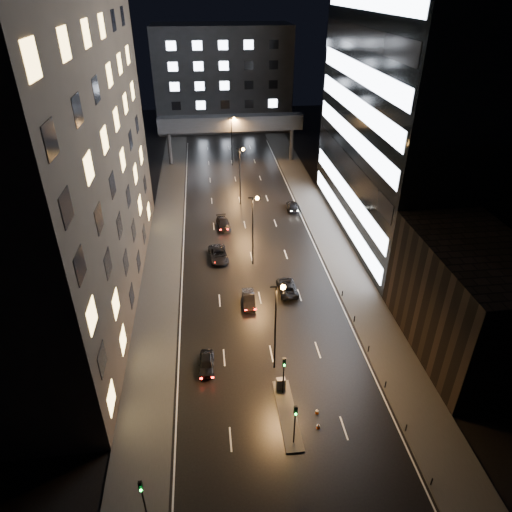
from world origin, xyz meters
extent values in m
plane|color=black|center=(0.00, 40.00, 0.00)|extent=(160.00, 160.00, 0.00)
cube|color=#383533|center=(-12.50, 35.00, 0.07)|extent=(5.00, 110.00, 0.15)
cube|color=#383533|center=(12.50, 35.00, 0.07)|extent=(5.00, 110.00, 0.15)
cube|color=#2D2319|center=(-22.50, 24.00, 20.00)|extent=(15.00, 48.00, 40.00)
cube|color=black|center=(20.00, 9.00, 6.00)|extent=(10.00, 18.00, 12.00)
cube|color=black|center=(25.00, 36.00, 22.50)|extent=(20.00, 36.00, 45.00)
cube|color=#333335|center=(0.00, 98.00, 12.50)|extent=(34.00, 14.00, 25.00)
cube|color=#333335|center=(0.00, 70.00, 8.50)|extent=(30.00, 3.00, 3.00)
cylinder|color=#333335|center=(-13.00, 70.00, 3.50)|extent=(0.80, 0.80, 7.00)
cylinder|color=#333335|center=(13.00, 70.00, 3.50)|extent=(0.80, 0.80, 7.00)
cube|color=#383533|center=(0.30, 2.00, 0.07)|extent=(1.60, 8.00, 0.15)
cylinder|color=black|center=(0.30, 4.50, 1.90)|extent=(0.12, 0.12, 3.50)
cube|color=black|center=(0.30, 4.50, 4.10)|extent=(0.28, 0.22, 0.90)
sphere|color=#0CFF33|center=(0.30, 4.36, 3.82)|extent=(0.18, 0.18, 0.18)
cylinder|color=black|center=(0.30, -1.00, 1.90)|extent=(0.12, 0.12, 3.50)
cube|color=black|center=(0.30, -1.00, 4.10)|extent=(0.28, 0.22, 0.90)
sphere|color=#0CFF33|center=(0.30, -1.14, 3.82)|extent=(0.18, 0.18, 0.18)
cylinder|color=black|center=(-11.50, -6.00, 1.75)|extent=(0.12, 0.12, 3.50)
cube|color=black|center=(-11.50, -6.00, 3.95)|extent=(0.28, 0.22, 0.90)
sphere|color=#0CFF33|center=(-11.50, -6.14, 3.67)|extent=(0.18, 0.18, 0.18)
cylinder|color=black|center=(10.20, -6.00, 0.45)|extent=(0.12, 0.12, 0.90)
cylinder|color=black|center=(10.20, -1.00, 0.45)|extent=(0.12, 0.12, 0.90)
cylinder|color=black|center=(10.20, 4.00, 0.45)|extent=(0.12, 0.12, 0.90)
cylinder|color=black|center=(10.20, 9.00, 0.45)|extent=(0.12, 0.12, 0.90)
cylinder|color=black|center=(10.20, 14.00, 0.45)|extent=(0.12, 0.12, 0.90)
cylinder|color=black|center=(10.20, 19.00, 0.45)|extent=(0.12, 0.12, 0.90)
cylinder|color=black|center=(0.00, 8.00, 5.00)|extent=(0.18, 0.18, 10.00)
cylinder|color=black|center=(0.00, 8.00, 10.00)|extent=(1.20, 0.12, 0.12)
sphere|color=#FF9E38|center=(0.60, 8.00, 9.90)|extent=(0.50, 0.50, 0.50)
cylinder|color=black|center=(0.00, 28.00, 5.00)|extent=(0.18, 0.18, 10.00)
cylinder|color=black|center=(0.00, 28.00, 10.00)|extent=(1.20, 0.12, 0.12)
sphere|color=#FF9E38|center=(0.60, 28.00, 9.90)|extent=(0.50, 0.50, 0.50)
cylinder|color=black|center=(0.00, 48.00, 5.00)|extent=(0.18, 0.18, 10.00)
cylinder|color=black|center=(0.00, 48.00, 10.00)|extent=(1.20, 0.12, 0.12)
sphere|color=#FF9E38|center=(0.60, 48.00, 9.90)|extent=(0.50, 0.50, 0.50)
cylinder|color=black|center=(0.00, 68.00, 5.00)|extent=(0.18, 0.18, 10.00)
cylinder|color=black|center=(0.00, 68.00, 10.00)|extent=(1.20, 0.12, 0.12)
sphere|color=#FF9E38|center=(0.60, 68.00, 9.90)|extent=(0.50, 0.50, 0.50)
imported|color=black|center=(-6.83, 8.72, 0.64)|extent=(1.70, 3.84, 1.28)
imported|color=black|center=(-1.50, 18.93, 0.68)|extent=(1.55, 4.16, 1.36)
imported|color=black|center=(-4.69, 29.88, 0.73)|extent=(2.87, 5.45, 1.46)
imported|color=black|center=(-3.46, 39.45, 0.67)|extent=(2.41, 4.83, 1.35)
imported|color=black|center=(3.60, 20.99, 0.66)|extent=(2.36, 4.84, 1.32)
imported|color=black|center=(8.65, 44.79, 0.65)|extent=(2.30, 4.67, 1.31)
cube|color=#505052|center=(0.17, 5.04, 0.78)|extent=(0.88, 0.53, 1.26)
cone|color=orange|center=(3.00, 1.86, 0.24)|extent=(0.39, 0.39, 0.47)
cone|color=#FF4C0D|center=(2.74, 0.28, 0.24)|extent=(0.41, 0.41, 0.48)
camera|label=1|loc=(-5.74, -25.45, 33.70)|focal=32.00mm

